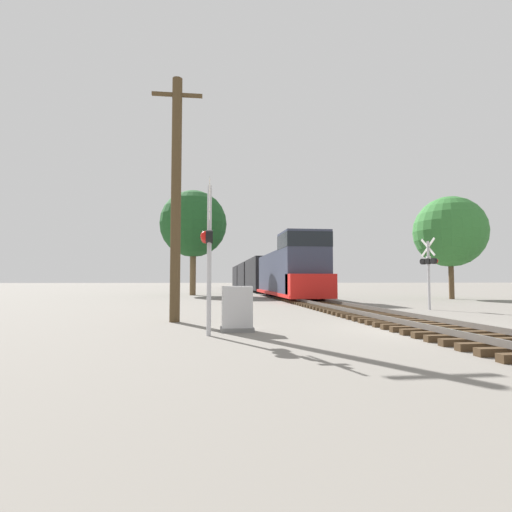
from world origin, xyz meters
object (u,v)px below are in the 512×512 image
object	(u,v)px
crossing_signal_near	(208,243)
relay_cabinet	(237,309)
utility_pole	(176,196)
tree_far_right	(450,232)
tree_mid_background	(193,224)
crossing_signal_far	(429,265)
freight_train	(257,275)

from	to	relation	value
crossing_signal_near	relay_cabinet	distance (m)	2.16
relay_cabinet	utility_pole	xyz separation A→B (m)	(-1.98, 2.82, 3.83)
crossing_signal_near	utility_pole	world-z (taller)	utility_pole
tree_far_right	tree_mid_background	size ratio (longest dim) A/B	0.78
crossing_signal_far	relay_cabinet	size ratio (longest dim) A/B	2.77
tree_far_right	crossing_signal_near	bearing A→B (deg)	-135.85
crossing_signal_far	utility_pole	bearing A→B (deg)	96.30
relay_cabinet	crossing_signal_far	bearing A→B (deg)	35.43
crossing_signal_near	utility_pole	size ratio (longest dim) A/B	0.48
crossing_signal_near	tree_far_right	size ratio (longest dim) A/B	0.52
relay_cabinet	tree_mid_background	world-z (taller)	tree_mid_background
utility_pole	tree_far_right	distance (m)	24.62
freight_train	tree_mid_background	xyz separation A→B (m)	(-7.86, -13.13, 4.85)
tree_mid_background	crossing_signal_near	bearing A→B (deg)	-87.10
crossing_signal_near	utility_pole	xyz separation A→B (m)	(-1.15, 3.61, 2.01)
crossing_signal_near	relay_cabinet	bearing A→B (deg)	133.80
freight_train	crossing_signal_far	xyz separation A→B (m)	(4.50, -33.66, 0.13)
crossing_signal_near	tree_far_right	bearing A→B (deg)	134.47
utility_pole	relay_cabinet	bearing A→B (deg)	-54.95
crossing_signal_near	crossing_signal_far	size ratio (longest dim) A/B	1.17
freight_train	relay_cabinet	bearing A→B (deg)	-97.79
freight_train	crossing_signal_near	xyz separation A→B (m)	(-6.42, -41.62, 0.36)
relay_cabinet	utility_pole	size ratio (longest dim) A/B	0.15
freight_train	crossing_signal_near	size ratio (longest dim) A/B	13.97
relay_cabinet	tree_mid_background	distance (m)	28.50
utility_pole	tree_mid_background	bearing A→B (deg)	90.68
utility_pole	tree_far_right	bearing A→B (deg)	36.23
freight_train	crossing_signal_far	world-z (taller)	freight_train
crossing_signal_far	tree_mid_background	distance (m)	24.42
relay_cabinet	tree_far_right	xyz separation A→B (m)	(17.87, 17.37, 4.59)
crossing_signal_near	tree_mid_background	xyz separation A→B (m)	(-1.44, 28.49, 4.48)
relay_cabinet	tree_mid_background	size ratio (longest dim) A/B	0.13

